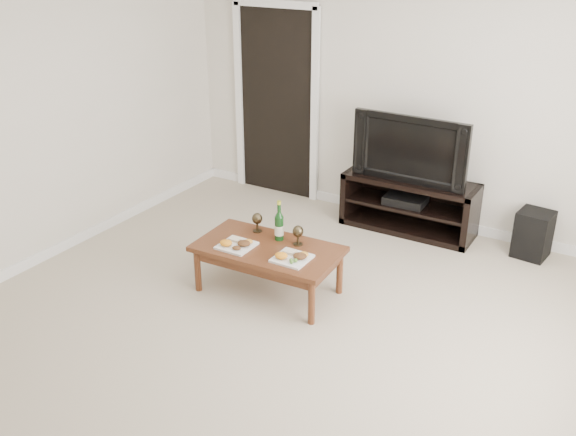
% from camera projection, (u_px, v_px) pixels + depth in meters
% --- Properties ---
extents(floor, '(5.50, 5.50, 0.00)m').
position_uv_depth(floor, '(262.00, 351.00, 4.65)').
color(floor, '#BCB297').
rests_on(floor, ground).
extents(back_wall, '(5.00, 0.04, 2.60)m').
position_uv_depth(back_wall, '(413.00, 96.00, 6.28)').
color(back_wall, silver).
rests_on(back_wall, ground).
extents(doorway, '(0.90, 0.02, 2.05)m').
position_uv_depth(doorway, '(277.00, 104.00, 7.09)').
color(doorway, black).
rests_on(doorway, ground).
extents(media_console, '(1.33, 0.45, 0.55)m').
position_uv_depth(media_console, '(409.00, 205.00, 6.42)').
color(media_console, black).
rests_on(media_console, ground).
extents(television, '(1.15, 0.18, 0.66)m').
position_uv_depth(television, '(414.00, 147.00, 6.17)').
color(television, black).
rests_on(television, media_console).
extents(av_receiver, '(0.41, 0.31, 0.08)m').
position_uv_depth(av_receiver, '(406.00, 200.00, 6.41)').
color(av_receiver, black).
rests_on(av_receiver, media_console).
extents(subwoofer, '(0.33, 0.33, 0.44)m').
position_uv_depth(subwoofer, '(533.00, 234.00, 5.92)').
color(subwoofer, black).
rests_on(subwoofer, ground).
extents(coffee_table, '(1.21, 0.69, 0.42)m').
position_uv_depth(coffee_table, '(268.00, 269.00, 5.33)').
color(coffee_table, brown).
rests_on(coffee_table, ground).
extents(plate_left, '(0.27, 0.27, 0.07)m').
position_uv_depth(plate_left, '(236.00, 243.00, 5.24)').
color(plate_left, white).
rests_on(plate_left, coffee_table).
extents(plate_right, '(0.27, 0.27, 0.07)m').
position_uv_depth(plate_right, '(292.00, 256.00, 5.03)').
color(plate_right, white).
rests_on(plate_right, coffee_table).
extents(wine_bottle, '(0.07, 0.07, 0.35)m').
position_uv_depth(wine_bottle, '(279.00, 220.00, 5.30)').
color(wine_bottle, '#0F3712').
rests_on(wine_bottle, coffee_table).
extents(goblet_left, '(0.09, 0.09, 0.17)m').
position_uv_depth(goblet_left, '(257.00, 222.00, 5.48)').
color(goblet_left, '#3E3422').
rests_on(goblet_left, coffee_table).
extents(goblet_right, '(0.09, 0.09, 0.17)m').
position_uv_depth(goblet_right, '(298.00, 235.00, 5.25)').
color(goblet_right, '#3E3422').
rests_on(goblet_right, coffee_table).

